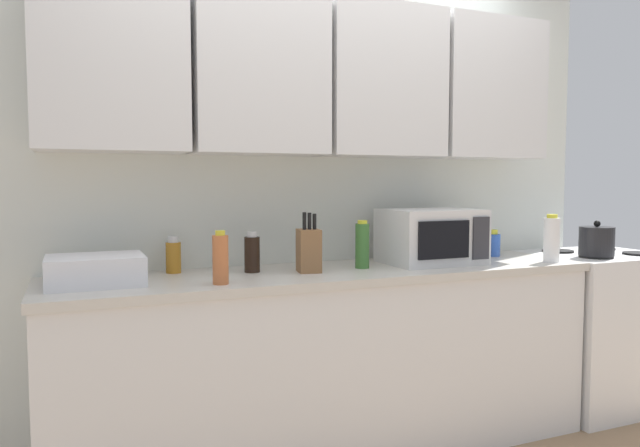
% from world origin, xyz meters
% --- Properties ---
extents(wall_back_with_cabinets, '(3.51, 0.38, 2.60)m').
position_xyz_m(wall_back_with_cabinets, '(0.00, -0.07, 1.58)').
color(wall_back_with_cabinets, silver).
rests_on(wall_back_with_cabinets, ground_plane).
extents(counter_run, '(2.64, 0.63, 0.90)m').
position_xyz_m(counter_run, '(0.00, -0.30, 0.45)').
color(counter_run, silver).
rests_on(counter_run, ground_plane).
extents(stove_range, '(0.76, 0.64, 0.91)m').
position_xyz_m(stove_range, '(1.70, -0.32, 0.45)').
color(stove_range, silver).
rests_on(stove_range, ground_plane).
extents(kettle, '(0.19, 0.19, 0.20)m').
position_xyz_m(kettle, '(1.53, -0.46, 0.99)').
color(kettle, black).
rests_on(kettle, stove_range).
extents(microwave, '(0.48, 0.37, 0.28)m').
position_xyz_m(microwave, '(0.56, -0.29, 1.04)').
color(microwave, silver).
rests_on(microwave, counter_run).
extents(dish_rack, '(0.38, 0.30, 0.12)m').
position_xyz_m(dish_rack, '(-1.06, -0.30, 0.96)').
color(dish_rack, silver).
rests_on(dish_rack, counter_run).
extents(knife_block, '(0.12, 0.13, 0.28)m').
position_xyz_m(knife_block, '(-0.13, -0.32, 1.00)').
color(knife_block, brown).
rests_on(knife_block, counter_run).
extents(bottle_spice_jar, '(0.07, 0.07, 0.22)m').
position_xyz_m(bottle_spice_jar, '(-0.59, -0.49, 1.00)').
color(bottle_spice_jar, '#BC6638').
rests_on(bottle_spice_jar, counter_run).
extents(bottle_white_jar, '(0.08, 0.08, 0.25)m').
position_xyz_m(bottle_white_jar, '(1.16, -0.51, 1.02)').
color(bottle_white_jar, white).
rests_on(bottle_white_jar, counter_run).
extents(bottle_green_oil, '(0.07, 0.07, 0.23)m').
position_xyz_m(bottle_green_oil, '(0.15, -0.31, 1.01)').
color(bottle_green_oil, '#386B2D').
rests_on(bottle_green_oil, counter_run).
extents(bottle_soy_dark, '(0.07, 0.07, 0.19)m').
position_xyz_m(bottle_soy_dark, '(-0.38, -0.23, 0.99)').
color(bottle_soy_dark, black).
rests_on(bottle_soy_dark, counter_run).
extents(bottle_blue_cleaner, '(0.08, 0.08, 0.15)m').
position_xyz_m(bottle_blue_cleaner, '(1.05, -0.18, 0.97)').
color(bottle_blue_cleaner, '#2D56B7').
rests_on(bottle_blue_cleaner, counter_run).
extents(bottle_clear_tall, '(0.07, 0.07, 0.25)m').
position_xyz_m(bottle_clear_tall, '(0.90, -0.16, 1.02)').
color(bottle_clear_tall, silver).
rests_on(bottle_clear_tall, counter_run).
extents(bottle_amber_vinegar, '(0.07, 0.07, 0.17)m').
position_xyz_m(bottle_amber_vinegar, '(-0.72, -0.11, 0.98)').
color(bottle_amber_vinegar, '#AD701E').
rests_on(bottle_amber_vinegar, counter_run).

